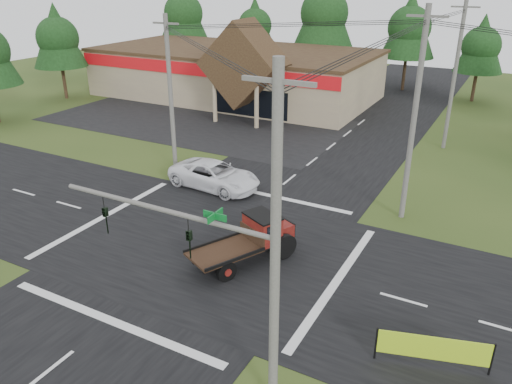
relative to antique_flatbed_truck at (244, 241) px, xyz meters
The scene contains 19 objects.
ground 2.77m from the antique_flatbed_truck, 167.93° to the left, with size 120.00×120.00×0.00m, color #2C4217.
road_ns 2.77m from the antique_flatbed_truck, 167.93° to the left, with size 12.00×120.00×0.02m, color black.
road_ew 2.77m from the antique_flatbed_truck, 167.93° to the left, with size 120.00×12.00×0.02m, color black.
parking_apron 25.58m from the antique_flatbed_truck, 130.16° to the left, with size 28.00×14.00×0.02m, color black.
cvs_building 35.20m from the antique_flatbed_truck, 121.14° to the left, with size 30.40×18.20×9.19m.
traffic_signal_mast 8.40m from the antique_flatbed_truck, 64.40° to the right, with size 8.12×0.24×7.00m.
utility_pole_nr 9.70m from the antique_flatbed_truck, 54.23° to the right, with size 2.00×0.30×11.00m.
utility_pole_nw 14.17m from the antique_flatbed_truck, 140.85° to the left, with size 2.00×0.30×10.50m.
utility_pole_ne 11.22m from the antique_flatbed_truck, 57.08° to the left, with size 2.00×0.30×11.50m.
utility_pole_n 23.65m from the antique_flatbed_truck, 76.23° to the left, with size 2.00×0.30×11.20m.
tree_row_a 52.40m from the antique_flatbed_truck, 128.71° to the left, with size 6.72×6.72×12.12m.
tree_row_b 48.43m from the antique_flatbed_truck, 117.86° to the left, with size 5.60×5.60×10.10m.
tree_row_c 44.02m from the antique_flatbed_truck, 106.72° to the left, with size 7.28×7.28×13.13m.
tree_row_d 43.06m from the antique_flatbed_truck, 93.33° to the left, with size 6.16×6.16×11.11m.
tree_row_e 41.20m from the antique_flatbed_truck, 82.24° to the left, with size 5.04×5.04×9.09m.
tree_side_w 40.51m from the antique_flatbed_truck, 149.23° to the left, with size 5.60×5.60×10.10m.
antique_flatbed_truck is the anchor object (origin of this frame).
roadside_banner 9.76m from the antique_flatbed_truck, 17.78° to the right, with size 3.98×0.12×1.36m, color #A6D11B, non-canonical shape.
white_pickup 9.40m from the antique_flatbed_truck, 131.37° to the left, with size 2.82×6.11×1.70m, color white.
Camera 1 is at (12.83, -18.52, 12.82)m, focal length 35.00 mm.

